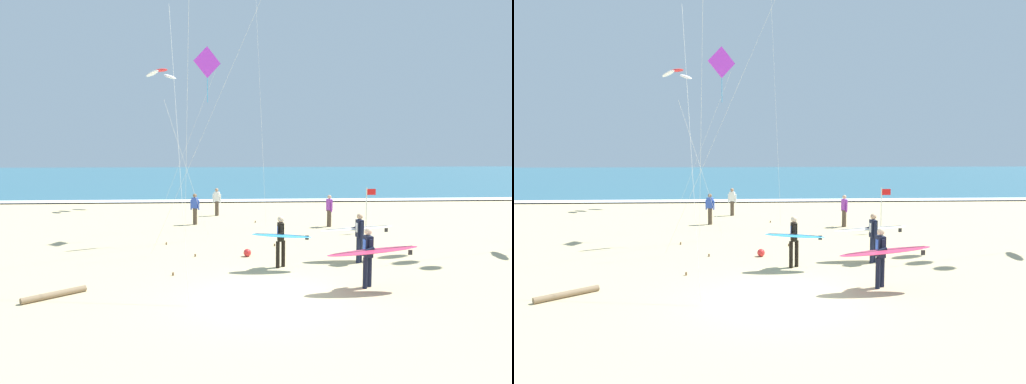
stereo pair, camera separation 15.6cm
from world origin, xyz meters
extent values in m
plane|color=tan|center=(0.00, 0.00, 0.00)|extent=(160.00, 160.00, 0.00)
cube|color=#2D6075|center=(0.00, 52.68, 0.04)|extent=(160.00, 60.00, 0.08)
cube|color=white|center=(0.00, 22.98, 0.09)|extent=(160.00, 1.69, 0.01)
cylinder|color=black|center=(2.77, 0.77, 0.44)|extent=(0.13, 0.13, 0.88)
cylinder|color=black|center=(2.94, 0.94, 0.44)|extent=(0.13, 0.13, 0.88)
cube|color=black|center=(2.85, 0.85, 1.18)|extent=(0.23, 0.36, 0.60)
cube|color=blue|center=(2.75, 0.84, 1.22)|extent=(0.03, 0.20, 0.32)
sphere|color=beige|center=(2.85, 0.85, 1.60)|extent=(0.21, 0.21, 0.21)
cylinder|color=black|center=(2.87, 0.62, 1.29)|extent=(0.09, 0.09, 0.26)
cylinder|color=black|center=(2.82, 0.53, 1.16)|extent=(0.26, 0.10, 0.14)
cylinder|color=black|center=(2.84, 1.08, 1.14)|extent=(0.09, 0.09, 0.56)
ellipsoid|color=#D83359|center=(2.88, 0.49, 1.12)|extent=(2.64, 0.78, 0.26)
cube|color=#333333|center=(2.88, 0.49, 1.16)|extent=(2.28, 0.21, 0.17)
cube|color=#262628|center=(3.97, 0.58, 1.05)|extent=(0.12, 0.02, 0.14)
cylinder|color=black|center=(3.38, 3.75, 0.44)|extent=(0.13, 0.13, 0.88)
cylinder|color=black|center=(3.50, 3.91, 0.44)|extent=(0.13, 0.13, 0.88)
cube|color=black|center=(3.44, 3.83, 1.18)|extent=(0.21, 0.35, 0.60)
cube|color=white|center=(3.34, 3.82, 1.22)|extent=(0.02, 0.20, 0.32)
sphere|color=tan|center=(3.44, 3.83, 1.60)|extent=(0.21, 0.21, 0.21)
cylinder|color=black|center=(3.45, 3.60, 1.14)|extent=(0.09, 0.09, 0.56)
cylinder|color=black|center=(3.44, 4.06, 1.29)|extent=(0.09, 0.09, 0.26)
cylinder|color=black|center=(3.37, 4.15, 1.16)|extent=(0.26, 0.09, 0.14)
ellipsoid|color=white|center=(3.43, 4.19, 1.12)|extent=(2.58, 0.64, 0.21)
cube|color=#333333|center=(3.43, 4.19, 1.16)|extent=(2.25, 0.11, 0.13)
cube|color=#262628|center=(4.51, 4.23, 1.05)|extent=(0.12, 0.02, 0.14)
cylinder|color=black|center=(0.57, 3.25, 0.44)|extent=(0.13, 0.13, 0.88)
cylinder|color=black|center=(0.77, 3.41, 0.44)|extent=(0.13, 0.13, 0.88)
cube|color=black|center=(0.67, 3.33, 1.18)|extent=(0.20, 0.34, 0.60)
cube|color=blue|center=(0.57, 3.33, 1.22)|extent=(0.01, 0.20, 0.32)
sphere|color=beige|center=(0.67, 3.33, 1.60)|extent=(0.21, 0.21, 0.21)
cylinder|color=black|center=(0.67, 3.10, 1.29)|extent=(0.09, 0.09, 0.26)
cylinder|color=black|center=(0.61, 3.01, 1.16)|extent=(0.25, 0.08, 0.14)
cylinder|color=black|center=(0.68, 3.56, 1.14)|extent=(0.09, 0.09, 0.56)
ellipsoid|color=#3399D8|center=(0.67, 2.97, 1.12)|extent=(1.95, 0.53, 0.19)
cube|color=#333333|center=(0.67, 2.97, 1.16)|extent=(1.71, 0.04, 0.11)
cube|color=#262628|center=(1.49, 2.96, 1.05)|extent=(0.12, 0.01, 0.14)
cube|color=purple|center=(-1.86, 8.39, 7.48)|extent=(1.11, 0.71, 1.29)
cylinder|color=#2D99DB|center=(-1.86, 8.39, 6.33)|extent=(0.02, 0.02, 1.01)
cylinder|color=silver|center=(-2.70, 7.87, 2.96)|extent=(1.70, 1.06, 5.73)
cylinder|color=brown|center=(-3.54, 7.34, 0.05)|extent=(0.06, 0.06, 0.10)
ellipsoid|color=white|center=(-4.80, 21.09, 8.65)|extent=(1.12, 0.97, 0.51)
ellipsoid|color=red|center=(-5.28, 20.41, 8.96)|extent=(1.11, 0.97, 0.20)
ellipsoid|color=white|center=(-5.76, 19.73, 8.65)|extent=(1.12, 0.97, 0.51)
cylinder|color=silver|center=(-3.48, 19.15, 4.32)|extent=(3.60, 2.54, 8.45)
cylinder|color=brown|center=(-1.69, 17.88, 0.05)|extent=(0.06, 0.06, 0.10)
cylinder|color=silver|center=(0.64, 12.05, 6.12)|extent=(0.43, 1.78, 12.05)
cylinder|color=brown|center=(0.43, 12.93, 0.05)|extent=(0.06, 0.06, 0.10)
cylinder|color=silver|center=(-1.50, 5.98, 5.46)|extent=(4.66, 1.59, 10.72)
cylinder|color=brown|center=(0.82, 6.77, 0.05)|extent=(0.06, 0.06, 0.10)
cylinder|color=silver|center=(-2.54, 6.58, 6.54)|extent=(0.63, 3.03, 12.89)
cylinder|color=brown|center=(-2.23, 5.07, 0.05)|extent=(0.06, 0.06, 0.10)
cylinder|color=silver|center=(-2.41, 1.02, 4.14)|extent=(0.71, 2.95, 8.08)
cylinder|color=brown|center=(-2.76, 2.49, 0.05)|extent=(0.06, 0.06, 0.10)
cylinder|color=#4C3D2D|center=(4.02, 11.41, 0.42)|extent=(0.22, 0.22, 0.84)
cube|color=purple|center=(4.02, 11.41, 1.11)|extent=(0.28, 0.36, 0.54)
sphere|color=tan|center=(4.02, 11.41, 1.49)|extent=(0.20, 0.20, 0.20)
cylinder|color=purple|center=(3.95, 11.61, 1.01)|extent=(0.08, 0.08, 0.50)
cylinder|color=purple|center=(4.10, 11.21, 1.01)|extent=(0.08, 0.08, 0.50)
cylinder|color=#4C3D2D|center=(-2.69, 12.49, 0.42)|extent=(0.22, 0.22, 0.84)
cube|color=#3351B7|center=(-2.69, 12.49, 1.11)|extent=(0.36, 0.28, 0.54)
sphere|color=brown|center=(-2.69, 12.49, 1.49)|extent=(0.20, 0.20, 0.20)
cylinder|color=#3351B7|center=(-2.49, 12.42, 1.01)|extent=(0.08, 0.08, 0.50)
cylinder|color=#3351B7|center=(-2.89, 12.57, 1.01)|extent=(0.08, 0.08, 0.50)
cylinder|color=#4C3D2D|center=(-1.63, 15.71, 0.42)|extent=(0.22, 0.22, 0.84)
cube|color=white|center=(-1.63, 15.71, 1.11)|extent=(0.35, 0.25, 0.54)
sphere|color=#A87A59|center=(-1.63, 15.71, 1.49)|extent=(0.20, 0.20, 0.20)
cylinder|color=white|center=(-1.84, 15.76, 1.01)|extent=(0.08, 0.08, 0.50)
cylinder|color=white|center=(-1.43, 15.66, 1.01)|extent=(0.08, 0.08, 0.50)
cylinder|color=silver|center=(5.36, 9.58, 1.05)|extent=(0.05, 0.05, 2.10)
cube|color=red|center=(5.58, 9.58, 1.90)|extent=(0.40, 0.02, 0.28)
sphere|color=red|center=(-0.35, 4.99, 0.14)|extent=(0.28, 0.28, 0.28)
cylinder|color=#846B4C|center=(-5.64, 0.44, 0.08)|extent=(1.40, 1.24, 0.17)
camera|label=1|loc=(-1.13, -12.43, 3.95)|focal=34.31mm
camera|label=2|loc=(-0.97, -12.44, 3.95)|focal=34.31mm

